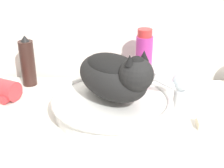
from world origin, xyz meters
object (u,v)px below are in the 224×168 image
object	(u,v)px
cat	(115,74)
shampoo_bottle_tall	(144,60)
hairspray_can_black	(28,62)
soap_bar	(210,124)
faucet	(179,87)

from	to	relation	value
cat	shampoo_bottle_tall	world-z (taller)	cat
hairspray_can_black	shampoo_bottle_tall	distance (m)	0.43
hairspray_can_black	soap_bar	bearing A→B (deg)	-24.28
cat	shampoo_bottle_tall	bearing A→B (deg)	113.02
faucet	soap_bar	bearing A→B (deg)	111.75
faucet	soap_bar	world-z (taller)	faucet
hairspray_can_black	shampoo_bottle_tall	xyz separation A→B (m)	(0.43, 0.00, 0.02)
hairspray_can_black	soap_bar	size ratio (longest dim) A/B	2.61
shampoo_bottle_tall	soap_bar	distance (m)	0.35
hairspray_can_black	soap_bar	xyz separation A→B (m)	(0.62, -0.28, -0.08)
cat	soap_bar	bearing A→B (deg)	34.72
faucet	shampoo_bottle_tall	xyz separation A→B (m)	(-0.11, 0.16, 0.03)
faucet	shampoo_bottle_tall	distance (m)	0.19
hairspray_can_black	soap_bar	world-z (taller)	hairspray_can_black
soap_bar	cat	bearing A→B (deg)	166.36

